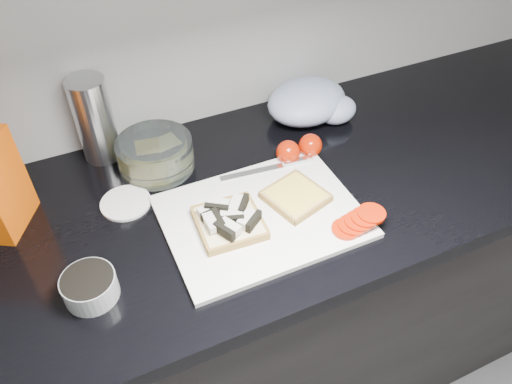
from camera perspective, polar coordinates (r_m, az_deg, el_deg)
base_cabinet at (r=1.45m, az=-4.66°, el=-14.67°), size 3.50×0.60×0.86m
countertop at (r=1.09m, az=-5.99°, el=-2.17°), size 3.50×0.64×0.04m
cutting_board at (r=1.04m, az=0.69°, el=-2.80°), size 0.40×0.30×0.01m
bread_left at (r=1.00m, az=-3.15°, el=-3.30°), size 0.14×0.14×0.04m
bread_right at (r=1.06m, az=4.55°, el=-0.51°), size 0.15×0.15×0.02m
tomato_slices at (r=1.02m, az=11.66°, el=-3.29°), size 0.13×0.08×0.02m
knife at (r=1.14m, az=2.61°, el=3.03°), size 0.22×0.04×0.01m
seed_tub at (r=0.95m, az=-18.49°, el=-10.14°), size 0.10×0.10×0.05m
tub_lid at (r=1.11m, az=-14.67°, el=-1.22°), size 0.14×0.14×0.01m
glass_bowl at (r=1.16m, az=-11.42°, el=4.25°), size 0.17×0.17×0.07m
steel_canister at (r=1.19m, az=-17.96°, el=7.85°), size 0.09×0.09×0.20m
grocery_bag at (r=1.30m, az=6.31°, el=10.15°), size 0.25×0.21×0.09m
whole_tomatoes at (r=1.17m, az=4.97°, el=4.94°), size 0.12×0.06×0.06m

